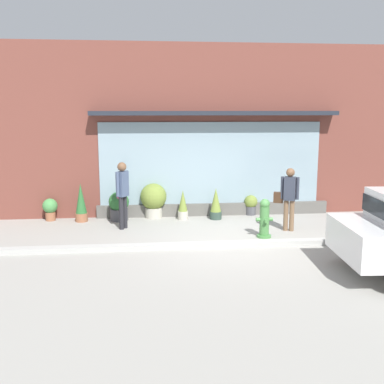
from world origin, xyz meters
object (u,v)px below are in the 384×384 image
object	(u,v)px
potted_plant_window_left	(119,206)
potted_plant_low_front	(153,199)
pedestrian_passerby	(122,190)
fire_hydrant	(264,219)
pedestrian_with_handbag	(289,195)
potted_plant_corner_tall	(251,204)
potted_plant_near_hydrant	(81,203)
potted_plant_window_right	(216,204)
potted_plant_doorstep	(183,205)
potted_plant_by_entrance	(50,208)

from	to	relation	value
potted_plant_window_left	potted_plant_low_front	bearing A→B (deg)	14.31
pedestrian_passerby	potted_plant_low_front	xyz separation A→B (m)	(0.81, 1.17, -0.48)
fire_hydrant	pedestrian_with_handbag	distance (m)	1.05
potted_plant_corner_tall	potted_plant_near_hydrant	bearing A→B (deg)	-176.06
potted_plant_corner_tall	potted_plant_window_left	bearing A→B (deg)	-175.32
potted_plant_corner_tall	pedestrian_passerby	bearing A→B (deg)	-161.38
potted_plant_window_right	potted_plant_doorstep	xyz separation A→B (m)	(-0.93, 0.05, -0.03)
potted_plant_near_hydrant	potted_plant_corner_tall	distance (m)	4.88
pedestrian_passerby	potted_plant_corner_tall	size ratio (longest dim) A/B	2.99
potted_plant_corner_tall	potted_plant_by_entrance	bearing A→B (deg)	-178.70
potted_plant_by_entrance	pedestrian_with_handbag	bearing A→B (deg)	-15.50
pedestrian_with_handbag	potted_plant_low_front	size ratio (longest dim) A/B	1.63
pedestrian_with_handbag	potted_plant_by_entrance	bearing A→B (deg)	8.70
pedestrian_passerby	fire_hydrant	bearing A→B (deg)	-75.38
potted_plant_by_entrance	potted_plant_window_right	world-z (taller)	potted_plant_window_right
potted_plant_by_entrance	potted_plant_doorstep	bearing A→B (deg)	-3.83
potted_plant_near_hydrant	potted_plant_doorstep	size ratio (longest dim) A/B	1.28
potted_plant_by_entrance	potted_plant_window_right	size ratio (longest dim) A/B	0.70
pedestrian_passerby	potted_plant_by_entrance	size ratio (longest dim) A/B	2.79
potted_plant_window_left	potted_plant_doorstep	world-z (taller)	potted_plant_doorstep
pedestrian_with_handbag	potted_plant_low_front	xyz separation A→B (m)	(-3.40, 1.81, -0.38)
potted_plant_by_entrance	potted_plant_window_left	xyz separation A→B (m)	(1.92, -0.18, 0.06)
potted_plant_near_hydrant	potted_plant_corner_tall	bearing A→B (deg)	3.94
potted_plant_near_hydrant	potted_plant_window_left	distance (m)	1.04
pedestrian_passerby	potted_plant_window_left	distance (m)	1.12
potted_plant_window_right	potted_plant_doorstep	bearing A→B (deg)	176.81
fire_hydrant	potted_plant_corner_tall	world-z (taller)	fire_hydrant
potted_plant_near_hydrant	potted_plant_low_front	xyz separation A→B (m)	(2.00, 0.27, 0.04)
potted_plant_window_left	potted_plant_low_front	size ratio (longest dim) A/B	0.82
potted_plant_by_entrance	potted_plant_doorstep	world-z (taller)	potted_plant_doorstep
potted_plant_by_entrance	potted_plant_low_front	xyz separation A→B (m)	(2.89, 0.06, 0.19)
pedestrian_passerby	potted_plant_by_entrance	bearing A→B (deg)	95.47
pedestrian_passerby	potted_plant_window_right	xyz separation A→B (m)	(2.56, 0.81, -0.60)
potted_plant_window_left	potted_plant_doorstep	xyz separation A→B (m)	(1.79, -0.06, -0.02)
potted_plant_near_hydrant	potted_plant_window_left	xyz separation A→B (m)	(1.03, 0.02, -0.10)
potted_plant_window_right	potted_plant_corner_tall	bearing A→B (deg)	21.11
potted_plant_by_entrance	potted_plant_window_right	xyz separation A→B (m)	(4.64, -0.30, 0.07)
pedestrian_passerby	potted_plant_near_hydrant	distance (m)	1.58
potted_plant_doorstep	potted_plant_low_front	bearing A→B (deg)	159.19
pedestrian_passerby	potted_plant_window_right	bearing A→B (deg)	-38.88
potted_plant_corner_tall	potted_plant_doorstep	bearing A→B (deg)	-169.52
pedestrian_with_handbag	potted_plant_doorstep	world-z (taller)	pedestrian_with_handbag
potted_plant_window_left	potted_plant_window_right	world-z (taller)	potted_plant_window_right
fire_hydrant	potted_plant_window_right	world-z (taller)	fire_hydrant
fire_hydrant	potted_plant_doorstep	distance (m)	2.74
fire_hydrant	potted_plant_near_hydrant	xyz separation A→B (m)	(-4.64, 2.09, 0.05)
potted_plant_doorstep	potted_plant_window_right	bearing A→B (deg)	-3.19
potted_plant_near_hydrant	potted_plant_window_right	distance (m)	3.76
potted_plant_window_left	potted_plant_corner_tall	bearing A→B (deg)	4.68
fire_hydrant	potted_plant_window_left	xyz separation A→B (m)	(-3.60, 2.11, -0.05)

